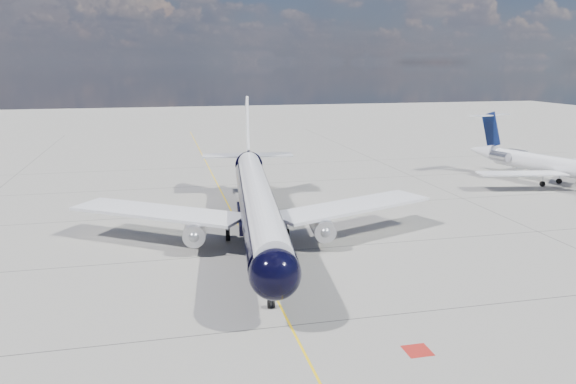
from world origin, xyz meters
name	(u,v)px	position (x,y,z in m)	size (l,w,h in m)	color
ground	(227,202)	(0.00, 30.00, 0.00)	(320.00, 320.00, 0.00)	gray
taxiway_centerline	(232,212)	(0.00, 25.00, 0.00)	(0.16, 160.00, 0.01)	yellow
red_marking	(417,351)	(6.80, -10.00, 0.00)	(1.60, 1.60, 0.01)	maroon
main_airliner	(257,199)	(1.17, 14.29, 4.03)	(36.68, 44.90, 12.97)	black
regional_jet	(547,163)	(46.23, 30.32, 3.06)	(23.89, 28.06, 9.70)	white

